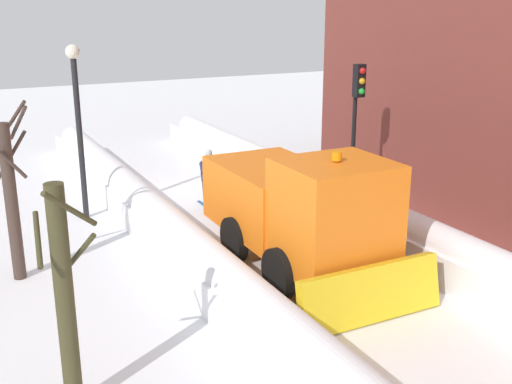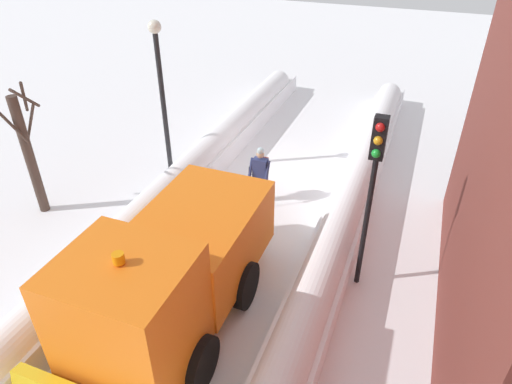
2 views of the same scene
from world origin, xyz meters
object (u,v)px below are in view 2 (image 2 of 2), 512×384
object	(u,v)px
plow_truck	(172,274)
skier	(260,172)
street_lamp	(161,80)
traffic_light_pole	(373,175)
bare_tree_near	(29,152)

from	to	relation	value
plow_truck	skier	xyz separation A→B (m)	(0.05, -5.23, -0.48)
skier	street_lamp	distance (m)	4.23
plow_truck	skier	world-z (taller)	plow_truck
traffic_light_pole	bare_tree_near	size ratio (longest dim) A/B	1.09
skier	traffic_light_pole	size ratio (longest dim) A/B	0.41
skier	plow_truck	bearing A→B (deg)	90.54
skier	traffic_light_pole	xyz separation A→B (m)	(-3.44, 2.59, 2.07)
skier	bare_tree_near	bearing A→B (deg)	25.45
plow_truck	bare_tree_near	xyz separation A→B (m)	(5.87, -2.46, 0.44)
plow_truck	street_lamp	distance (m)	7.18
street_lamp	bare_tree_near	distance (m)	4.34
street_lamp	bare_tree_near	size ratio (longest dim) A/B	1.22
bare_tree_near	plow_truck	bearing A→B (deg)	157.26
traffic_light_pole	plow_truck	bearing A→B (deg)	37.90
street_lamp	traffic_light_pole	bearing A→B (deg)	154.61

